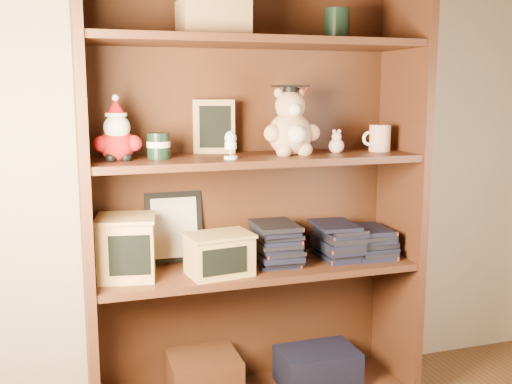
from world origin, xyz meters
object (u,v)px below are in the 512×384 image
teacher_mug (379,138)px  treats_box (127,247)px  grad_teddy_bear (291,128)px  bookcase (251,201)px

teacher_mug → treats_box: size_ratio=0.50×
grad_teddy_bear → treats_box: bearing=179.3°
bookcase → treats_box: 0.47m
grad_teddy_bear → teacher_mug: 0.36m
bookcase → grad_teddy_bear: (0.13, -0.06, 0.27)m
grad_teddy_bear → treats_box: (-0.58, 0.01, -0.39)m
bookcase → teacher_mug: size_ratio=14.30×
treats_box → grad_teddy_bear: bearing=-0.7°
grad_teddy_bear → bookcase: bearing=155.8°
bookcase → grad_teddy_bear: 0.30m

